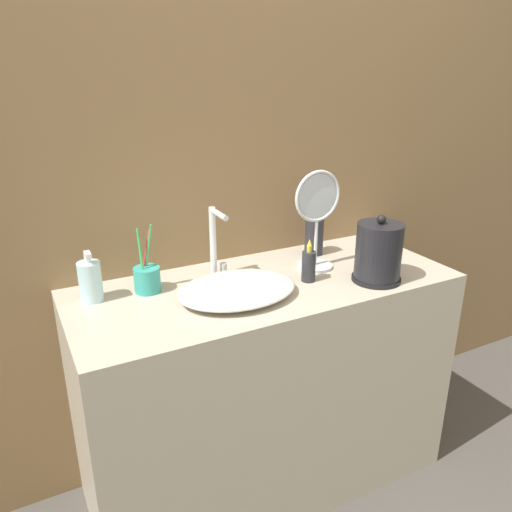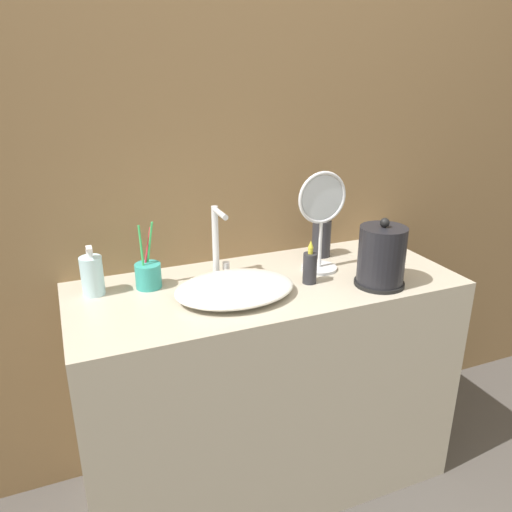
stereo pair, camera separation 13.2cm
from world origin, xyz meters
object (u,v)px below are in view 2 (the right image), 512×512
mouthwash_bottle (310,267)px  shampoo_bottle (92,275)px  faucet (218,239)px  vanity_mirror (321,217)px  toothbrush_cup (148,275)px  electric_kettle (381,258)px  lotion_bottle (321,238)px

mouthwash_bottle → shampoo_bottle: bearing=165.0°
faucet → mouthwash_bottle: bearing=-33.7°
vanity_mirror → mouthwash_bottle: bearing=-133.8°
toothbrush_cup → shampoo_bottle: toothbrush_cup is taller
electric_kettle → mouthwash_bottle: electric_kettle is taller
toothbrush_cup → vanity_mirror: size_ratio=0.63×
shampoo_bottle → vanity_mirror: 0.76m
faucet → shampoo_bottle: size_ratio=1.51×
toothbrush_cup → shampoo_bottle: bearing=175.9°
electric_kettle → mouthwash_bottle: (-0.20, 0.10, -0.04)m
faucet → electric_kettle: 0.53m
mouthwash_bottle → vanity_mirror: size_ratio=0.42×
mouthwash_bottle → vanity_mirror: (0.09, 0.09, 0.13)m
faucet → shampoo_bottle: faucet is taller
electric_kettle → toothbrush_cup: size_ratio=1.03×
vanity_mirror → lotion_bottle: bearing=58.3°
shampoo_bottle → vanity_mirror: size_ratio=0.46×
lotion_bottle → shampoo_bottle: 0.82m
faucet → lotion_bottle: 0.42m
lotion_bottle → mouthwash_bottle: size_ratio=1.19×
electric_kettle → lotion_bottle: electric_kettle is taller
electric_kettle → vanity_mirror: size_ratio=0.65×
toothbrush_cup → lotion_bottle: (0.65, 0.04, 0.03)m
toothbrush_cup → mouthwash_bottle: toothbrush_cup is taller
vanity_mirror → electric_kettle: bearing=-58.8°
faucet → shampoo_bottle: 0.41m
mouthwash_bottle → vanity_mirror: vanity_mirror is taller
electric_kettle → shampoo_bottle: bearing=162.2°
toothbrush_cup → electric_kettle: bearing=-20.9°
faucet → shampoo_bottle: (-0.40, 0.01, -0.07)m
electric_kettle → shampoo_bottle: electric_kettle is taller
electric_kettle → vanity_mirror: (-0.12, 0.19, 0.10)m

